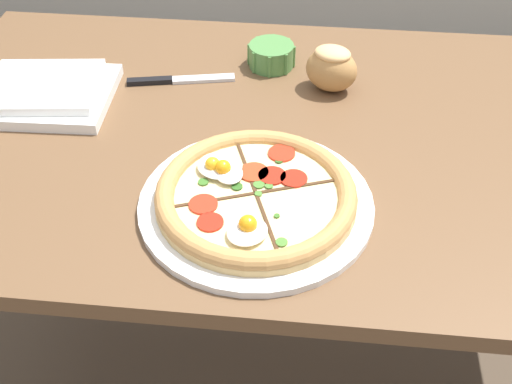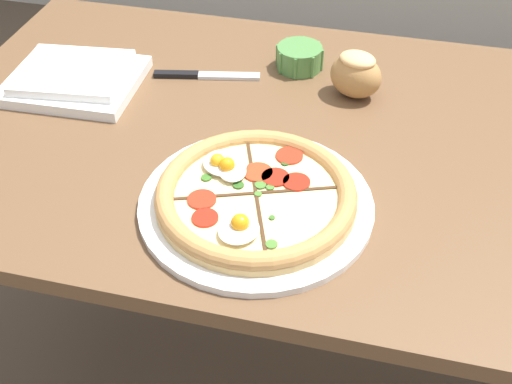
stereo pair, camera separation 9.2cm
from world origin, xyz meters
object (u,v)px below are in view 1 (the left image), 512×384
object	(u,v)px
napkin_folded	(45,92)
knife_spare	(180,80)
ramekin_bowl	(271,55)
dining_table	(321,182)
bread_piece_near	(332,68)
pizza	(255,197)

from	to	relation	value
napkin_folded	knife_spare	bearing A→B (deg)	20.57
ramekin_bowl	napkin_folded	bearing A→B (deg)	-157.69
dining_table	bread_piece_near	bearing A→B (deg)	87.84
ramekin_bowl	knife_spare	bearing A→B (deg)	-155.38
dining_table	pizza	world-z (taller)	pizza
napkin_folded	dining_table	bearing A→B (deg)	-6.37
dining_table	ramekin_bowl	size ratio (longest dim) A/B	15.43
napkin_folded	bread_piece_near	world-z (taller)	bread_piece_near
dining_table	pizza	size ratio (longest dim) A/B	4.15
ramekin_bowl	pizza	bearing A→B (deg)	-88.37
pizza	dining_table	bearing A→B (deg)	62.51
bread_piece_near	knife_spare	distance (m)	0.28
dining_table	bread_piece_near	size ratio (longest dim) A/B	12.74
pizza	ramekin_bowl	size ratio (longest dim) A/B	3.72
ramekin_bowl	napkin_folded	xyz separation A→B (m)	(-0.39, -0.16, -0.01)
pizza	knife_spare	size ratio (longest dim) A/B	1.72
dining_table	knife_spare	size ratio (longest dim) A/B	7.13
pizza	bread_piece_near	world-z (taller)	bread_piece_near
pizza	bread_piece_near	distance (m)	0.35
dining_table	pizza	xyz separation A→B (m)	(-0.10, -0.19, 0.12)
bread_piece_near	knife_spare	bearing A→B (deg)	-179.02
napkin_folded	bread_piece_near	bearing A→B (deg)	10.04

